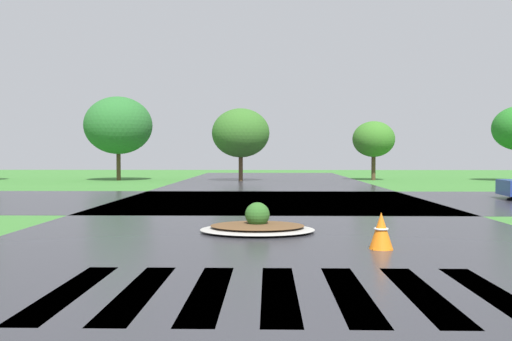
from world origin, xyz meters
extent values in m
cube|color=#2B2B30|center=(0.00, 10.00, 0.00)|extent=(11.85, 80.00, 0.01)
cube|color=#2B2B30|center=(0.00, 18.01, 0.00)|extent=(90.00, 10.66, 0.01)
cube|color=white|center=(-2.70, 3.84, 0.00)|extent=(0.45, 3.05, 0.01)
cube|color=white|center=(-1.80, 3.84, 0.00)|extent=(0.45, 3.05, 0.01)
cube|color=white|center=(-0.90, 3.84, 0.00)|extent=(0.45, 3.05, 0.01)
cube|color=white|center=(0.00, 3.84, 0.00)|extent=(0.45, 3.05, 0.01)
cube|color=white|center=(0.90, 3.84, 0.00)|extent=(0.45, 3.05, 0.01)
cube|color=white|center=(1.80, 3.84, 0.00)|extent=(0.45, 3.05, 0.01)
cube|color=white|center=(2.70, 3.84, 0.00)|extent=(0.45, 3.05, 0.01)
ellipsoid|color=#9E9B93|center=(-0.39, 9.37, 0.06)|extent=(2.61, 2.05, 0.12)
ellipsoid|color=brown|center=(-0.39, 9.37, 0.15)|extent=(2.14, 1.69, 0.10)
sphere|color=#2D6023|center=(-0.39, 9.37, 0.40)|extent=(0.56, 0.56, 0.56)
cone|color=orange|center=(1.96, 7.14, 0.35)|extent=(0.44, 0.44, 0.69)
torus|color=white|center=(1.96, 7.14, 0.38)|extent=(0.27, 0.27, 0.04)
cube|color=orange|center=(1.96, 7.14, 0.01)|extent=(0.36, 0.36, 0.03)
cylinder|color=#4C3823|center=(-10.27, 34.30, 1.06)|extent=(0.28, 0.28, 2.13)
ellipsoid|color=#28662A|center=(-10.27, 34.30, 3.72)|extent=(4.56, 4.56, 3.87)
cylinder|color=#4C3823|center=(-1.97, 33.74, 0.92)|extent=(0.28, 0.28, 1.85)
ellipsoid|color=#336624|center=(-1.97, 33.74, 3.18)|extent=(3.81, 3.81, 3.24)
cylinder|color=#4C3823|center=(7.05, 35.07, 0.90)|extent=(0.28, 0.28, 1.80)
ellipsoid|color=#377124|center=(7.05, 35.07, 2.81)|extent=(2.87, 2.87, 2.44)
camera|label=1|loc=(-0.14, -3.25, 1.77)|focal=39.25mm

